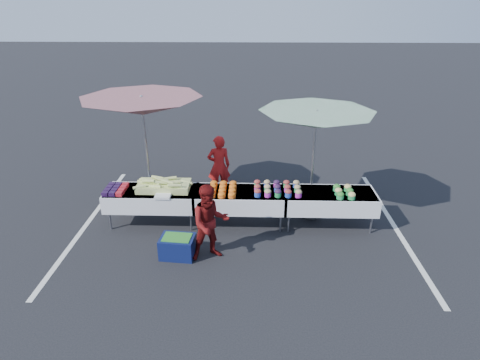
{
  "coord_description": "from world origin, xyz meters",
  "views": [
    {
      "loc": [
        0.22,
        -7.27,
        4.26
      ],
      "look_at": [
        0.0,
        0.0,
        1.0
      ],
      "focal_mm": 30.0,
      "sensor_mm": 36.0,
      "label": 1
    }
  ],
  "objects_px": {
    "vendor": "(219,166)",
    "umbrella_right": "(316,120)",
    "table_left": "(152,197)",
    "customer": "(210,223)",
    "table_right": "(329,200)",
    "umbrella_left": "(142,107)",
    "storage_bin": "(178,246)",
    "table_center": "(240,199)"
  },
  "relations": [
    {
      "from": "vendor",
      "to": "umbrella_right",
      "type": "height_order",
      "value": "umbrella_right"
    },
    {
      "from": "table_left",
      "to": "customer",
      "type": "bearing_deg",
      "value": -42.53
    },
    {
      "from": "table_right",
      "to": "umbrella_right",
      "type": "bearing_deg",
      "value": 128.21
    },
    {
      "from": "umbrella_left",
      "to": "storage_bin",
      "type": "distance_m",
      "value": 2.94
    },
    {
      "from": "umbrella_left",
      "to": "umbrella_right",
      "type": "relative_size",
      "value": 1.09
    },
    {
      "from": "table_right",
      "to": "table_left",
      "type": "bearing_deg",
      "value": 180.0
    },
    {
      "from": "umbrella_left",
      "to": "storage_bin",
      "type": "xyz_separation_m",
      "value": [
        0.91,
        -1.86,
        -2.09
      ]
    },
    {
      "from": "customer",
      "to": "umbrella_left",
      "type": "height_order",
      "value": "umbrella_left"
    },
    {
      "from": "table_right",
      "to": "storage_bin",
      "type": "height_order",
      "value": "table_right"
    },
    {
      "from": "table_center",
      "to": "table_left",
      "type": "bearing_deg",
      "value": 180.0
    },
    {
      "from": "table_right",
      "to": "umbrella_right",
      "type": "distance_m",
      "value": 1.62
    },
    {
      "from": "vendor",
      "to": "umbrella_left",
      "type": "distance_m",
      "value": 2.26
    },
    {
      "from": "table_right",
      "to": "customer",
      "type": "relative_size",
      "value": 1.31
    },
    {
      "from": "table_center",
      "to": "vendor",
      "type": "relative_size",
      "value": 1.26
    },
    {
      "from": "vendor",
      "to": "customer",
      "type": "distance_m",
      "value": 2.58
    },
    {
      "from": "table_left",
      "to": "umbrella_right",
      "type": "xyz_separation_m",
      "value": [
        3.29,
        0.4,
        1.54
      ]
    },
    {
      "from": "umbrella_right",
      "to": "storage_bin",
      "type": "distance_m",
      "value": 3.59
    },
    {
      "from": "table_right",
      "to": "storage_bin",
      "type": "relative_size",
      "value": 2.87
    },
    {
      "from": "umbrella_right",
      "to": "table_center",
      "type": "bearing_deg",
      "value": -164.93
    },
    {
      "from": "customer",
      "to": "vendor",
      "type": "bearing_deg",
      "value": 71.95
    },
    {
      "from": "table_left",
      "to": "table_right",
      "type": "distance_m",
      "value": 3.6
    },
    {
      "from": "table_left",
      "to": "vendor",
      "type": "distance_m",
      "value": 1.88
    },
    {
      "from": "table_right",
      "to": "vendor",
      "type": "height_order",
      "value": "vendor"
    },
    {
      "from": "table_left",
      "to": "umbrella_left",
      "type": "bearing_deg",
      "value": 106.81
    },
    {
      "from": "umbrella_left",
      "to": "umbrella_right",
      "type": "distance_m",
      "value": 3.5
    },
    {
      "from": "vendor",
      "to": "umbrella_right",
      "type": "distance_m",
      "value": 2.64
    },
    {
      "from": "table_left",
      "to": "customer",
      "type": "xyz_separation_m",
      "value": [
        1.31,
        -1.2,
        0.13
      ]
    },
    {
      "from": "umbrella_left",
      "to": "umbrella_right",
      "type": "height_order",
      "value": "umbrella_left"
    },
    {
      "from": "vendor",
      "to": "umbrella_right",
      "type": "bearing_deg",
      "value": 142.23
    },
    {
      "from": "table_center",
      "to": "vendor",
      "type": "bearing_deg",
      "value": 111.19
    },
    {
      "from": "table_left",
      "to": "umbrella_left",
      "type": "distance_m",
      "value": 1.85
    },
    {
      "from": "table_center",
      "to": "storage_bin",
      "type": "xyz_separation_m",
      "value": [
        -1.09,
        -1.19,
        -0.38
      ]
    },
    {
      "from": "table_center",
      "to": "umbrella_right",
      "type": "bearing_deg",
      "value": 15.07
    },
    {
      "from": "customer",
      "to": "storage_bin",
      "type": "relative_size",
      "value": 2.2
    },
    {
      "from": "customer",
      "to": "storage_bin",
      "type": "xyz_separation_m",
      "value": [
        -0.61,
        0.01,
        -0.51
      ]
    },
    {
      "from": "vendor",
      "to": "table_left",
      "type": "bearing_deg",
      "value": 35.44
    },
    {
      "from": "umbrella_left",
      "to": "umbrella_right",
      "type": "xyz_separation_m",
      "value": [
        3.49,
        -0.27,
        -0.18
      ]
    },
    {
      "from": "table_center",
      "to": "storage_bin",
      "type": "distance_m",
      "value": 1.66
    },
    {
      "from": "table_left",
      "to": "storage_bin",
      "type": "bearing_deg",
      "value": -59.31
    },
    {
      "from": "customer",
      "to": "umbrella_left",
      "type": "relative_size",
      "value": 0.55
    },
    {
      "from": "customer",
      "to": "umbrella_right",
      "type": "relative_size",
      "value": 0.6
    },
    {
      "from": "table_right",
      "to": "umbrella_left",
      "type": "bearing_deg",
      "value": 169.97
    }
  ]
}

